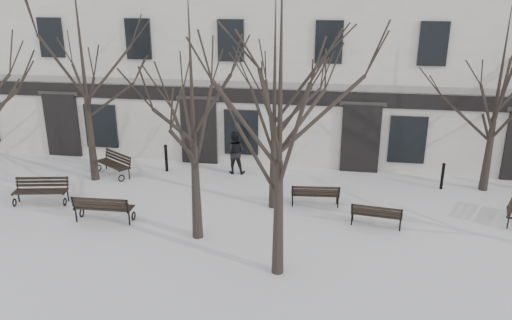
% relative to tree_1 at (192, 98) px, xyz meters
% --- Properties ---
extents(ground, '(100.00, 100.00, 0.00)m').
position_rel_tree_1_xyz_m(ground, '(1.68, -1.04, -4.46)').
color(ground, white).
rests_on(ground, ground).
extents(building, '(40.40, 10.20, 11.40)m').
position_rel_tree_1_xyz_m(building, '(1.68, 11.92, 1.06)').
color(building, silver).
rests_on(building, ground).
extents(tree_1, '(4.99, 4.99, 7.14)m').
position_rel_tree_1_xyz_m(tree_1, '(0.00, 0.00, 0.00)').
color(tree_1, black).
rests_on(tree_1, ground).
extents(tree_2, '(5.43, 5.43, 7.76)m').
position_rel_tree_1_xyz_m(tree_2, '(2.73, -1.64, 0.39)').
color(tree_2, black).
rests_on(tree_2, ground).
extents(tree_4, '(5.80, 5.80, 8.29)m').
position_rel_tree_1_xyz_m(tree_4, '(-5.51, 4.18, 0.72)').
color(tree_4, black).
rests_on(tree_4, ground).
extents(tree_5, '(4.98, 4.98, 7.11)m').
position_rel_tree_1_xyz_m(tree_5, '(2.05, 2.66, -0.01)').
color(tree_5, black).
rests_on(tree_5, ground).
extents(tree_6, '(4.82, 4.82, 6.88)m').
position_rel_tree_1_xyz_m(tree_6, '(9.91, 5.57, -0.16)').
color(tree_6, black).
rests_on(tree_6, ground).
extents(bench_0, '(1.98, 1.03, 0.95)m').
position_rel_tree_1_xyz_m(bench_0, '(-6.30, 1.62, -3.94)').
color(bench_0, black).
rests_on(bench_0, ground).
extents(bench_1, '(1.97, 0.78, 0.98)m').
position_rel_tree_1_xyz_m(bench_1, '(-3.38, 0.52, -3.93)').
color(bench_1, black).
rests_on(bench_1, ground).
extents(bench_2, '(1.69, 0.79, 0.82)m').
position_rel_tree_1_xyz_m(bench_2, '(5.58, 1.63, -4.01)').
color(bench_2, black).
rests_on(bench_2, ground).
extents(bench_3, '(1.90, 1.58, 0.94)m').
position_rel_tree_1_xyz_m(bench_3, '(-4.94, 4.81, -3.95)').
color(bench_3, black).
rests_on(bench_3, ground).
extents(bench_4, '(1.76, 0.78, 0.86)m').
position_rel_tree_1_xyz_m(bench_4, '(3.53, 2.95, -3.99)').
color(bench_4, black).
rests_on(bench_4, ground).
extents(bollard_a, '(0.15, 0.15, 1.20)m').
position_rel_tree_1_xyz_m(bollard_a, '(-2.93, 5.58, -3.82)').
color(bollard_a, black).
rests_on(bollard_a, ground).
extents(bollard_b, '(0.14, 0.14, 1.07)m').
position_rel_tree_1_xyz_m(bollard_b, '(8.32, 5.40, -3.88)').
color(bollard_b, black).
rests_on(bollard_b, ground).
extents(pedestrian_b, '(0.93, 0.74, 1.83)m').
position_rel_tree_1_xyz_m(pedestrian_b, '(-0.00, 5.85, -4.46)').
color(pedestrian_b, black).
rests_on(pedestrian_b, ground).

